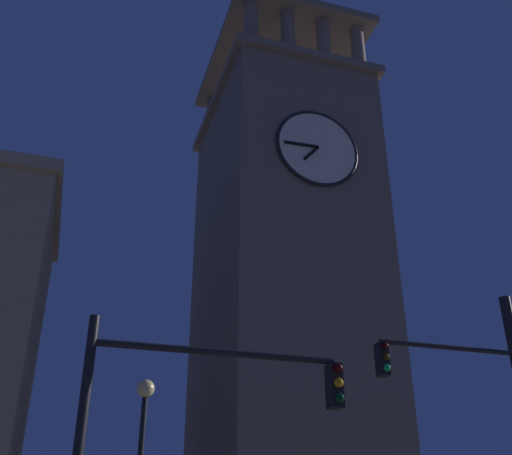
% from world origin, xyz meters
% --- Properties ---
extents(clocktower, '(7.48, 9.59, 27.93)m').
position_xyz_m(clocktower, '(-0.72, -5.00, 11.58)').
color(clocktower, '#75665B').
rests_on(clocktower, ground_plane).
extents(traffic_signal_near, '(4.25, 0.41, 6.72)m').
position_xyz_m(traffic_signal_near, '(-1.14, 7.67, 4.33)').
color(traffic_signal_near, black).
rests_on(traffic_signal_near, ground_plane).
extents(traffic_signal_far, '(4.26, 0.41, 5.11)m').
position_xyz_m(traffic_signal_far, '(6.66, 10.25, 3.47)').
color(traffic_signal_far, black).
rests_on(traffic_signal_far, ground_plane).
extents(street_lamp, '(0.44, 0.44, 5.43)m').
position_xyz_m(street_lamp, '(6.49, 4.41, 3.76)').
color(street_lamp, black).
rests_on(street_lamp, ground_plane).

